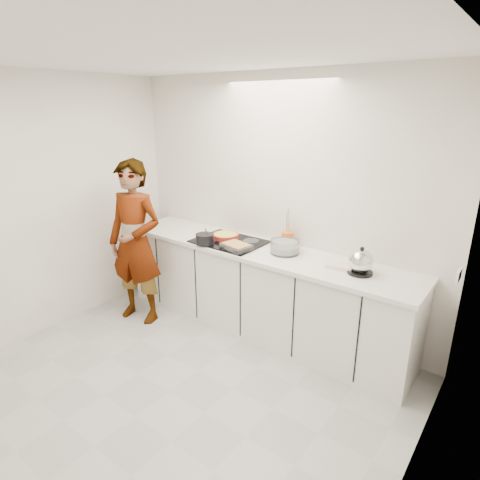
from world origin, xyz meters
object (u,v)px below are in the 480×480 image
Objects in this scene: hob at (229,241)px; tart_dish at (226,236)px; saucepan at (205,239)px; baking_dish at (236,246)px; utensil_crock at (288,239)px; cook at (135,243)px; mixing_bowl at (285,247)px; kettle at (361,262)px.

tart_dish is at bearing 150.33° from hob.
baking_dish is at bearing 10.61° from saucepan.
tart_dish is at bearing -163.76° from utensil_crock.
tart_dish is at bearing 145.72° from baking_dish.
baking_dish is at bearing -36.10° from hob.
saucepan is (-0.14, -0.22, 0.06)m from hob.
cook is (-0.83, -0.57, -0.03)m from hob.
tart_dish is at bearing 27.26° from cook.
mixing_bowl reaches higher than baking_dish.
baking_dish is at bearing -131.11° from utensil_crock.
saucepan is at bearing -171.08° from kettle.
hob is 2.08× the size of mixing_bowl.
baking_dish reaches higher than hob.
baking_dish is (0.21, -0.16, 0.04)m from hob.
kettle is at bearing 1.92° from cook.
cook is (-1.46, -0.63, -0.09)m from mixing_bowl.
tart_dish is 1.58× the size of saucepan.
cook reaches higher than hob.
kettle is 0.88m from utensil_crock.
cook reaches higher than tart_dish.
tart_dish is at bearing 178.80° from kettle.
saucepan is 0.68× the size of mixing_bowl.
mixing_bowl is at bearing -66.96° from utensil_crock.
tart_dish is 0.37m from baking_dish.
mixing_bowl is at bearing 176.62° from kettle.
cook is at bearing -139.90° from tart_dish.
cook is at bearing -158.41° from baking_dish.
utensil_crock is (0.70, 0.46, 0.01)m from saucepan.
cook is at bearing -145.53° from hob.
cook reaches higher than baking_dish.
mixing_bowl is 1.37× the size of kettle.
kettle is (1.19, 0.18, 0.06)m from baking_dish.
baking_dish is (0.36, 0.07, -0.02)m from saucepan.
cook reaches higher than kettle.
utensil_crock reaches higher than baking_dish.
cook is at bearing -165.25° from kettle.
utensil_crock is (0.56, 0.24, 0.07)m from hob.
tart_dish is 0.68m from utensil_crock.
utensil_crock is (0.35, 0.40, 0.03)m from baking_dish.
mixing_bowl is at bearing 10.61° from cook.
saucepan is at bearing 13.95° from cook.
kettle reaches higher than baking_dish.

